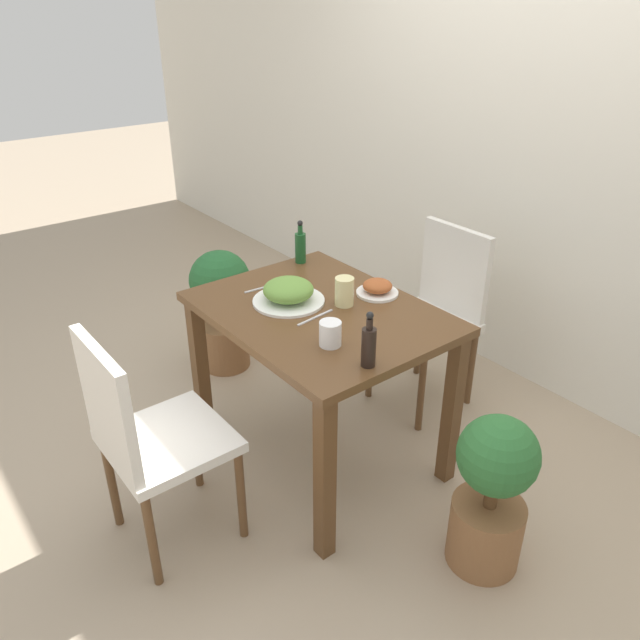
% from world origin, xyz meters
% --- Properties ---
extents(ground_plane, '(16.00, 16.00, 0.00)m').
position_xyz_m(ground_plane, '(0.00, 0.00, 0.00)').
color(ground_plane, tan).
extents(wall_back, '(8.00, 0.05, 2.60)m').
position_xyz_m(wall_back, '(0.00, 1.30, 1.30)').
color(wall_back, silver).
rests_on(wall_back, ground_plane).
extents(dining_table, '(1.01, 0.77, 0.75)m').
position_xyz_m(dining_table, '(0.00, 0.00, 0.63)').
color(dining_table, brown).
rests_on(dining_table, ground_plane).
extents(chair_near, '(0.42, 0.42, 0.90)m').
position_xyz_m(chair_near, '(0.01, -0.79, 0.51)').
color(chair_near, silver).
rests_on(chair_near, ground_plane).
extents(chair_far, '(0.42, 0.42, 0.90)m').
position_xyz_m(chair_far, '(-0.03, 0.75, 0.51)').
color(chair_far, silver).
rests_on(chair_far, ground_plane).
extents(food_plate, '(0.30, 0.30, 0.10)m').
position_xyz_m(food_plate, '(-0.13, -0.06, 0.79)').
color(food_plate, white).
rests_on(food_plate, dining_table).
extents(side_plate, '(0.18, 0.18, 0.07)m').
position_xyz_m(side_plate, '(0.04, 0.28, 0.78)').
color(side_plate, white).
rests_on(side_plate, dining_table).
extents(drink_cup, '(0.08, 0.08, 0.09)m').
position_xyz_m(drink_cup, '(0.25, -0.15, 0.79)').
color(drink_cup, white).
rests_on(drink_cup, dining_table).
extents(juice_glass, '(0.08, 0.08, 0.12)m').
position_xyz_m(juice_glass, '(0.03, 0.10, 0.81)').
color(juice_glass, beige).
rests_on(juice_glass, dining_table).
extents(sauce_bottle, '(0.05, 0.05, 0.21)m').
position_xyz_m(sauce_bottle, '(0.44, -0.13, 0.83)').
color(sauce_bottle, black).
rests_on(sauce_bottle, dining_table).
extents(condiment_bottle, '(0.05, 0.05, 0.21)m').
position_xyz_m(condiment_bottle, '(-0.44, 0.23, 0.83)').
color(condiment_bottle, '#194C23').
rests_on(condiment_bottle, dining_table).
extents(fork_utensil, '(0.02, 0.19, 0.00)m').
position_xyz_m(fork_utensil, '(-0.31, -0.06, 0.75)').
color(fork_utensil, silver).
rests_on(fork_utensil, dining_table).
extents(spoon_utensil, '(0.03, 0.19, 0.00)m').
position_xyz_m(spoon_utensil, '(0.05, -0.06, 0.75)').
color(spoon_utensil, silver).
rests_on(spoon_utensil, dining_table).
extents(potted_plant_left, '(0.33, 0.33, 0.69)m').
position_xyz_m(potted_plant_left, '(-0.94, 0.06, 0.39)').
color(potted_plant_left, brown).
rests_on(potted_plant_left, ground_plane).
extents(potted_plant_right, '(0.28, 0.28, 0.63)m').
position_xyz_m(potted_plant_right, '(0.84, 0.11, 0.33)').
color(potted_plant_right, brown).
rests_on(potted_plant_right, ground_plane).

